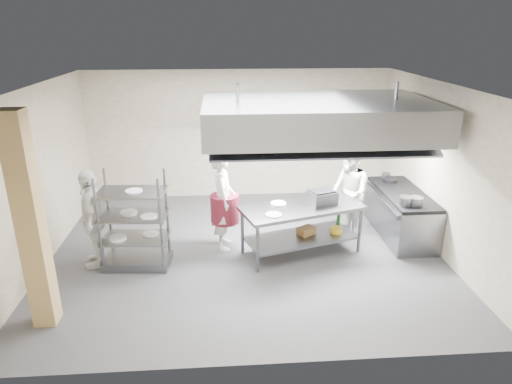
{
  "coord_description": "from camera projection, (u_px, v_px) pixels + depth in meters",
  "views": [
    {
      "loc": [
        -0.38,
        -7.52,
        3.95
      ],
      "look_at": [
        0.2,
        0.2,
        1.09
      ],
      "focal_mm": 32.0,
      "sensor_mm": 36.0,
      "label": 1
    }
  ],
  "objects": [
    {
      "name": "floor",
      "position": [
        246.0,
        251.0,
        8.43
      ],
      "size": [
        7.0,
        7.0,
        0.0
      ],
      "primitive_type": "plane",
      "color": "#39393B",
      "rests_on": "ground"
    },
    {
      "name": "ceiling",
      "position": [
        245.0,
        86.0,
        7.39
      ],
      "size": [
        7.0,
        7.0,
        0.0
      ],
      "primitive_type": "plane",
      "rotation": [
        3.14,
        0.0,
        0.0
      ],
      "color": "silver",
      "rests_on": "wall_back"
    },
    {
      "name": "wall_back",
      "position": [
        239.0,
        135.0,
        10.72
      ],
      "size": [
        7.0,
        0.0,
        7.0
      ],
      "primitive_type": "plane",
      "rotation": [
        1.57,
        0.0,
        0.0
      ],
      "color": "gray",
      "rests_on": "ground"
    },
    {
      "name": "wall_left",
      "position": [
        38.0,
        179.0,
        7.67
      ],
      "size": [
        0.0,
        6.0,
        6.0
      ],
      "primitive_type": "plane",
      "rotation": [
        1.57,
        0.0,
        1.57
      ],
      "color": "gray",
      "rests_on": "ground"
    },
    {
      "name": "wall_right",
      "position": [
        440.0,
        170.0,
        8.16
      ],
      "size": [
        0.0,
        6.0,
        6.0
      ],
      "primitive_type": "plane",
      "rotation": [
        1.57,
        0.0,
        -1.57
      ],
      "color": "gray",
      "rests_on": "ground"
    },
    {
      "name": "column",
      "position": [
        31.0,
        224.0,
        5.93
      ],
      "size": [
        0.3,
        0.3,
        3.0
      ],
      "primitive_type": "cube",
      "color": "tan",
      "rests_on": "floor"
    },
    {
      "name": "exhaust_hood",
      "position": [
        317.0,
        117.0,
        8.06
      ],
      "size": [
        4.0,
        2.5,
        0.6
      ],
      "primitive_type": "cube",
      "color": "gray",
      "rests_on": "ceiling"
    },
    {
      "name": "hood_strip_a",
      "position": [
        266.0,
        136.0,
        8.11
      ],
      "size": [
        1.6,
        0.12,
        0.04
      ],
      "primitive_type": "cube",
      "color": "white",
      "rests_on": "exhaust_hood"
    },
    {
      "name": "hood_strip_b",
      "position": [
        365.0,
        134.0,
        8.24
      ],
      "size": [
        1.6,
        0.12,
        0.04
      ],
      "primitive_type": "cube",
      "color": "white",
      "rests_on": "exhaust_hood"
    },
    {
      "name": "wall_shelf",
      "position": [
        315.0,
        135.0,
        10.69
      ],
      "size": [
        1.5,
        0.28,
        0.04
      ],
      "primitive_type": "cube",
      "color": "gray",
      "rests_on": "wall_back"
    },
    {
      "name": "island",
      "position": [
        301.0,
        230.0,
        8.24
      ],
      "size": [
        2.33,
        1.5,
        0.91
      ],
      "primitive_type": null,
      "rotation": [
        0.0,
        0.0,
        0.3
      ],
      "color": "slate",
      "rests_on": "floor"
    },
    {
      "name": "island_worktop",
      "position": [
        302.0,
        208.0,
        8.09
      ],
      "size": [
        2.33,
        1.5,
        0.06
      ],
      "primitive_type": "cube",
      "rotation": [
        0.0,
        0.0,
        0.3
      ],
      "color": "gray",
      "rests_on": "island"
    },
    {
      "name": "island_undershelf",
      "position": [
        301.0,
        237.0,
        8.29
      ],
      "size": [
        2.14,
        1.36,
        0.04
      ],
      "primitive_type": "cube",
      "rotation": [
        0.0,
        0.0,
        0.3
      ],
      "color": "slate",
      "rests_on": "island"
    },
    {
      "name": "pass_rack",
      "position": [
        134.0,
        221.0,
        7.68
      ],
      "size": [
        1.16,
        0.73,
        1.67
      ],
      "primitive_type": null,
      "rotation": [
        0.0,
        0.0,
        -0.07
      ],
      "color": "slate",
      "rests_on": "floor"
    },
    {
      "name": "cooking_range",
      "position": [
        401.0,
        215.0,
        8.97
      ],
      "size": [
        0.8,
        2.0,
        0.84
      ],
      "primitive_type": "cube",
      "color": "slate",
      "rests_on": "floor"
    },
    {
      "name": "range_top",
      "position": [
        403.0,
        193.0,
        8.81
      ],
      "size": [
        0.78,
        1.96,
        0.06
      ],
      "primitive_type": "cube",
      "color": "black",
      "rests_on": "cooking_range"
    },
    {
      "name": "chef_head",
      "position": [
        223.0,
        200.0,
        8.29
      ],
      "size": [
        0.47,
        0.69,
        1.87
      ],
      "primitive_type": "imported",
      "rotation": [
        0.0,
        0.0,
        1.6
      ],
      "color": "silver",
      "rests_on": "floor"
    },
    {
      "name": "chef_line",
      "position": [
        348.0,
        192.0,
        8.85
      ],
      "size": [
        0.76,
        0.92,
        1.76
      ],
      "primitive_type": "imported",
      "rotation": [
        0.0,
        0.0,
        -1.46
      ],
      "color": "silver",
      "rests_on": "floor"
    },
    {
      "name": "chef_plating",
      "position": [
        93.0,
        219.0,
        7.69
      ],
      "size": [
        0.55,
        1.06,
        1.73
      ],
      "primitive_type": "imported",
      "rotation": [
        0.0,
        0.0,
        -1.44
      ],
      "color": "silver",
      "rests_on": "floor"
    },
    {
      "name": "griddle",
      "position": [
        322.0,
        197.0,
        8.17
      ],
      "size": [
        0.56,
        0.5,
        0.23
      ],
      "primitive_type": "cube",
      "rotation": [
        0.0,
        0.0,
        0.35
      ],
      "color": "slate",
      "rests_on": "island_worktop"
    },
    {
      "name": "wicker_basket",
      "position": [
        306.0,
        231.0,
        8.35
      ],
      "size": [
        0.38,
        0.35,
        0.14
      ],
      "primitive_type": "cube",
      "rotation": [
        0.0,
        0.0,
        0.6
      ],
      "color": "olive",
      "rests_on": "island_undershelf"
    },
    {
      "name": "stockpot",
      "position": [
        406.0,
        201.0,
        8.13
      ],
      "size": [
        0.23,
        0.23,
        0.16
      ],
      "primitive_type": "cylinder",
      "color": "gray",
      "rests_on": "range_top"
    },
    {
      "name": "plate_stack",
      "position": [
        136.0,
        236.0,
        7.78
      ],
      "size": [
        0.28,
        0.28,
        0.05
      ],
      "primitive_type": "cylinder",
      "color": "white",
      "rests_on": "pass_rack"
    }
  ]
}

